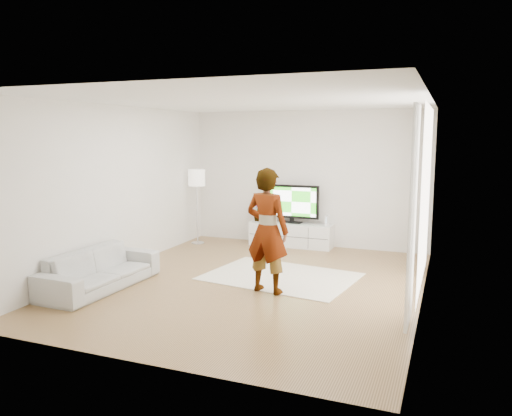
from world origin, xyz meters
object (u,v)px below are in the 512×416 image
at_px(rug, 281,276).
at_px(sofa, 100,269).
at_px(television, 292,202).
at_px(floor_lamp, 197,181).
at_px(player, 267,231).
at_px(media_console, 291,234).

distance_m(rug, sofa, 2.84).
bearing_deg(television, floor_lamp, -165.25).
xyz_separation_m(rug, player, (0.08, -0.85, 0.92)).
bearing_deg(floor_lamp, sofa, -87.74).
height_order(media_console, television, television).
bearing_deg(sofa, television, -23.38).
bearing_deg(television, rug, -77.01).
relative_size(media_console, rug, 0.74).
height_order(media_console, player, player).
distance_m(television, player, 3.21).
bearing_deg(floor_lamp, rug, -35.83).
height_order(rug, sofa, sofa).
height_order(rug, player, player).
xyz_separation_m(media_console, player, (0.61, -3.12, 0.68)).
bearing_deg(television, media_console, -90.00).
relative_size(television, floor_lamp, 0.72).
distance_m(television, floor_lamp, 2.06).
distance_m(media_console, sofa, 4.25).
relative_size(player, sofa, 0.91).
height_order(media_console, rug, media_console).
xyz_separation_m(player, floor_lamp, (-2.55, 2.64, 0.41)).
distance_m(media_console, player, 3.25).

